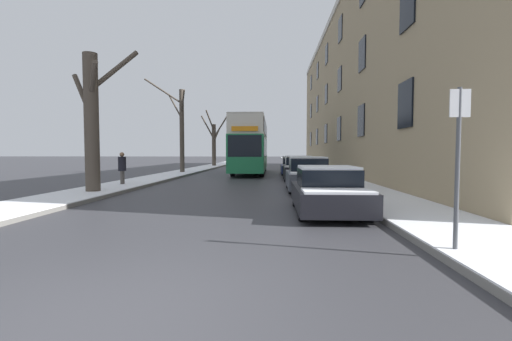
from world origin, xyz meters
name	(u,v)px	position (x,y,z in m)	size (l,w,h in m)	color
ground_plane	(93,322)	(0.00, 0.00, 0.00)	(320.00, 320.00, 0.00)	#38383D
sidewalk_left	(228,163)	(-5.69, 53.00, 0.08)	(2.46, 130.00, 0.16)	slate
sidewalk_right	(297,163)	(5.69, 53.00, 0.08)	(2.46, 130.00, 0.16)	slate
terrace_facade_right	(386,90)	(11.41, 26.71, 7.04)	(9.10, 44.96, 14.07)	tan
bare_tree_left_0	(92,119)	(-5.47, 10.24, 3.05)	(2.59, 2.48, 6.09)	#4C4238
bare_tree_left_1	(181,128)	(-5.67, 24.20, 3.77)	(3.53, 3.25, 7.59)	#4C4238
bare_tree_left_2	(214,142)	(-5.42, 38.32, 3.07)	(3.31, 2.20, 6.75)	#4C4238
double_decker_bus	(251,143)	(-0.04, 24.95, 2.49)	(2.51, 11.77, 4.40)	#1E7A47
parked_car_0	(328,191)	(3.37, 6.48, 0.62)	(1.86, 3.90, 1.33)	black
parked_car_1	(308,175)	(3.37, 12.13, 0.70)	(1.84, 4.05, 1.54)	#474C56
parked_car_2	(298,169)	(3.37, 18.01, 0.70)	(1.79, 4.18, 1.53)	black
parked_car_3	(293,166)	(3.37, 23.54, 0.66)	(1.84, 4.01, 1.43)	navy
pedestrian_left_sidewalk	(122,168)	(-5.71, 13.40, 0.96)	(0.38, 0.38, 1.74)	#4C4742
street_sign_post	(458,162)	(4.75, 2.31, 1.56)	(0.32, 0.07, 2.74)	#4C4F54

